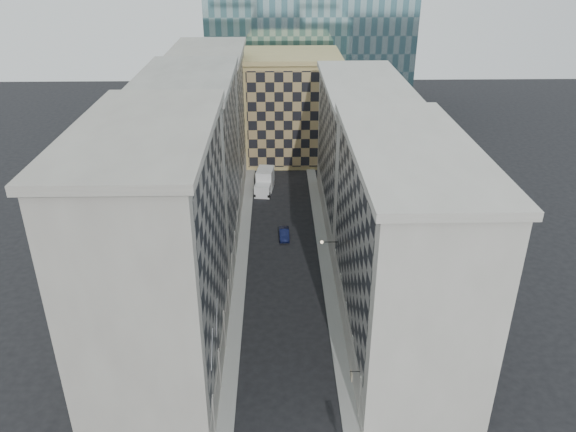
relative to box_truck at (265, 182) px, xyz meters
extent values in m
cube|color=gray|center=(-2.58, -22.39, -1.39)|extent=(1.50, 100.00, 0.15)
cube|color=gray|center=(7.92, -22.39, -1.39)|extent=(1.50, 100.00, 0.15)
cube|color=gray|center=(-8.33, -41.39, 10.03)|extent=(10.00, 22.00, 23.00)
cube|color=gray|center=(-3.45, -41.39, 11.53)|extent=(0.25, 19.36, 18.00)
cube|color=gray|center=(-3.53, -41.39, 0.13)|extent=(0.45, 21.12, 3.20)
cube|color=gray|center=(-8.33, -41.39, 21.88)|extent=(10.80, 22.80, 0.70)
cylinder|color=gray|center=(-3.68, -49.64, 0.73)|extent=(0.90, 0.90, 4.40)
cylinder|color=gray|center=(-3.68, -44.14, 0.73)|extent=(0.90, 0.90, 4.40)
cylinder|color=gray|center=(-3.68, -38.64, 0.73)|extent=(0.90, 0.90, 4.40)
cylinder|color=gray|center=(-3.68, -33.14, 0.73)|extent=(0.90, 0.90, 4.40)
cube|color=gray|center=(-8.33, -19.39, 9.53)|extent=(10.00, 22.00, 22.00)
cube|color=gray|center=(-3.45, -19.39, 11.03)|extent=(0.25, 19.36, 17.00)
cube|color=gray|center=(-3.53, -19.39, 0.13)|extent=(0.45, 21.12, 3.20)
cube|color=gray|center=(-8.33, -19.39, 20.88)|extent=(10.80, 22.80, 0.70)
cylinder|color=gray|center=(-3.68, -27.64, 0.73)|extent=(0.90, 0.90, 4.40)
cylinder|color=gray|center=(-3.68, -22.14, 0.73)|extent=(0.90, 0.90, 4.40)
cylinder|color=gray|center=(-3.68, -16.64, 0.73)|extent=(0.90, 0.90, 4.40)
cylinder|color=gray|center=(-3.68, -11.14, 0.73)|extent=(0.90, 0.90, 4.40)
cube|color=gray|center=(-8.33, 2.61, 9.03)|extent=(10.00, 22.00, 21.00)
cube|color=gray|center=(-3.45, 2.61, 10.53)|extent=(0.25, 19.36, 16.00)
cube|color=gray|center=(-3.53, 2.61, 0.13)|extent=(0.45, 21.12, 3.20)
cube|color=gray|center=(-8.33, 2.61, 19.88)|extent=(10.80, 22.80, 0.70)
cylinder|color=gray|center=(-3.68, -5.64, 0.73)|extent=(0.90, 0.90, 4.40)
cylinder|color=gray|center=(-3.68, -0.14, 0.73)|extent=(0.90, 0.90, 4.40)
cylinder|color=gray|center=(-3.68, 5.36, 0.73)|extent=(0.90, 0.90, 4.40)
cylinder|color=gray|center=(-3.68, 10.86, 0.73)|extent=(0.90, 0.90, 4.40)
cube|color=#B0ACA1|center=(13.67, -37.39, 8.53)|extent=(10.00, 26.00, 20.00)
cube|color=gray|center=(8.79, -37.39, 10.03)|extent=(0.25, 22.88, 15.00)
cube|color=#B0ACA1|center=(8.87, -37.39, 0.13)|extent=(0.45, 24.96, 3.20)
cube|color=#B0ACA1|center=(13.67, -37.39, 18.88)|extent=(10.80, 26.80, 0.70)
cylinder|color=#B0ACA1|center=(9.02, -47.79, 0.73)|extent=(0.90, 0.90, 4.40)
cylinder|color=#B0ACA1|center=(9.02, -42.59, 0.73)|extent=(0.90, 0.90, 4.40)
cylinder|color=#B0ACA1|center=(9.02, -37.39, 0.73)|extent=(0.90, 0.90, 4.40)
cylinder|color=#B0ACA1|center=(9.02, -32.19, 0.73)|extent=(0.90, 0.90, 4.40)
cylinder|color=#B0ACA1|center=(9.02, -26.99, 0.73)|extent=(0.90, 0.90, 4.40)
cube|color=#B0ACA1|center=(13.67, -10.39, 8.03)|extent=(10.00, 28.00, 19.00)
cube|color=gray|center=(8.79, -10.39, 9.53)|extent=(0.25, 24.64, 14.00)
cube|color=#B0ACA1|center=(8.87, -10.39, 0.13)|extent=(0.45, 26.88, 3.20)
cube|color=#B0ACA1|center=(13.67, -10.39, 17.88)|extent=(10.80, 28.80, 0.70)
cube|color=tan|center=(4.67, 15.61, 7.53)|extent=(16.00, 14.00, 18.00)
cube|color=tan|center=(4.67, 8.51, 7.53)|extent=(15.20, 0.25, 16.50)
cube|color=tan|center=(4.67, 15.61, 16.93)|extent=(16.80, 14.80, 0.80)
cube|color=#2D2823|center=(2.67, 29.61, 12.53)|extent=(6.00, 6.00, 28.00)
cylinder|color=gray|center=(-3.23, -48.39, 6.53)|extent=(0.10, 2.33, 2.33)
cylinder|color=gray|center=(-3.23, -44.39, 6.53)|extent=(0.10, 2.33, 2.33)
cylinder|color=black|center=(7.77, -28.39, 4.73)|extent=(1.80, 0.08, 0.08)
sphere|color=#FFE5B2|center=(6.87, -28.39, 4.73)|extent=(0.36, 0.36, 0.36)
cube|color=white|center=(-0.26, -2.03, -0.49)|extent=(2.70, 2.89, 1.95)
cube|color=white|center=(0.10, 0.77, 0.22)|extent=(2.98, 4.20, 3.37)
cylinder|color=black|center=(-1.45, -2.75, -0.98)|extent=(0.45, 1.01, 0.98)
cylinder|color=black|center=(0.70, -3.03, -0.98)|extent=(0.45, 1.01, 0.98)
cylinder|color=black|center=(-0.81, 2.20, -0.98)|extent=(0.45, 1.01, 0.98)
cylinder|color=black|center=(1.34, 1.92, -0.98)|extent=(0.45, 1.01, 0.98)
imported|color=#10163B|center=(2.88, -16.01, -0.85)|extent=(1.38, 3.78, 1.24)
cylinder|color=black|center=(8.27, -46.95, 2.77)|extent=(0.86, 0.08, 0.06)
cube|color=tan|center=(7.97, -46.95, 2.33)|extent=(0.08, 0.75, 0.75)
camera|label=1|loc=(1.89, -82.71, 35.05)|focal=35.00mm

